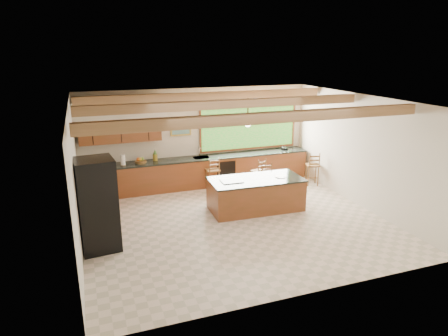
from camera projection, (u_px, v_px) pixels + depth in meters
name	position (u px, v px, depth m)	size (l,w,h in m)	color
ground	(235.00, 222.00, 9.91)	(7.20, 7.20, 0.00)	beige
room_shell	(220.00, 130.00, 9.81)	(7.27, 6.54, 3.02)	beige
counter_run	(179.00, 178.00, 11.79)	(7.12, 3.10, 1.26)	brown
island	(256.00, 194.00, 10.59)	(2.49, 1.24, 0.87)	brown
refrigerator	(97.00, 205.00, 8.33)	(0.85, 0.83, 2.00)	black
bar_stool_a	(266.00, 175.00, 11.64)	(0.42, 0.42, 0.99)	brown
bar_stool_b	(213.00, 171.00, 11.91)	(0.39, 0.39, 1.06)	brown
bar_stool_c	(259.00, 172.00, 11.87)	(0.45, 0.45, 1.02)	brown
bar_stool_d	(314.00, 166.00, 12.40)	(0.48, 0.48, 1.07)	brown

